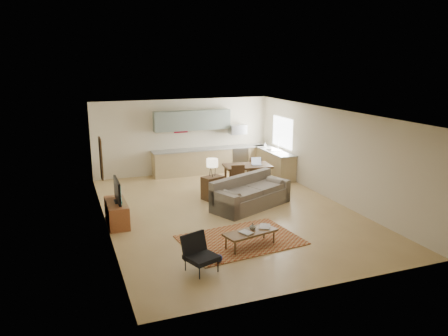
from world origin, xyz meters
name	(u,v)px	position (x,y,z in m)	size (l,w,h in m)	color
room	(228,163)	(0.00, 0.00, 1.35)	(9.00, 9.00, 9.00)	tan
kitchen_counter_back	(210,160)	(0.90, 4.18, 0.46)	(4.26, 0.64, 0.92)	tan
kitchen_counter_right	(274,163)	(2.93, 3.00, 0.46)	(0.64, 2.26, 0.92)	tan
kitchen_range	(238,158)	(2.00, 4.18, 0.45)	(0.62, 0.62, 0.90)	#A5A8AD
kitchen_microwave	(238,129)	(2.00, 4.20, 1.55)	(0.62, 0.40, 0.35)	#A5A8AD
upper_cabinets	(192,120)	(0.30, 4.33, 1.95)	(2.80, 0.34, 0.70)	slate
window_right	(282,132)	(3.23, 3.00, 1.55)	(0.02, 1.40, 1.05)	white
wall_art_left	(101,158)	(-3.21, 0.90, 1.55)	(0.06, 0.42, 1.10)	olive
triptych	(181,126)	(-0.10, 4.47, 1.75)	(1.70, 0.04, 0.50)	beige
rug	(241,240)	(-0.46, -2.01, 0.01)	(2.64, 1.83, 0.02)	maroon
sofa	(251,192)	(0.74, 0.08, 0.43)	(2.48, 1.08, 0.86)	#675D50
coffee_table	(250,239)	(-0.39, -2.40, 0.18)	(1.22, 0.49, 0.37)	#4F3419
book_a	(243,234)	(-0.61, -2.50, 0.38)	(0.31, 0.35, 0.03)	maroon
book_b	(260,226)	(-0.08, -2.23, 0.38)	(0.36, 0.40, 0.02)	navy
vase	(253,226)	(-0.30, -2.33, 0.44)	(0.18, 0.18, 0.16)	black
armchair	(201,254)	(-1.76, -3.13, 0.37)	(0.64, 0.64, 0.73)	black
tv_credenza	(117,213)	(-2.99, 0.08, 0.29)	(0.49, 1.26, 0.58)	brown
tv	(117,191)	(-2.94, 0.08, 0.87)	(0.10, 0.97, 0.58)	black
console_table	(212,188)	(-0.05, 1.16, 0.35)	(0.60, 0.40, 0.69)	#332011
table_lamp	(212,167)	(-0.05, 1.16, 0.97)	(0.34, 0.34, 0.56)	beige
dining_table	(247,176)	(1.40, 1.90, 0.38)	(1.49, 0.85, 0.76)	#332011
dining_chair_near	(239,180)	(0.88, 1.31, 0.44)	(0.42, 0.44, 0.89)	#332011
dining_chair_far	(254,169)	(1.92, 2.49, 0.44)	(0.42, 0.44, 0.88)	#332011
laptop	(257,161)	(1.70, 1.80, 0.87)	(0.32, 0.24, 0.24)	#A5A8AD
soap_bottle	(265,145)	(2.83, 3.55, 1.02)	(0.11, 0.11, 0.19)	beige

